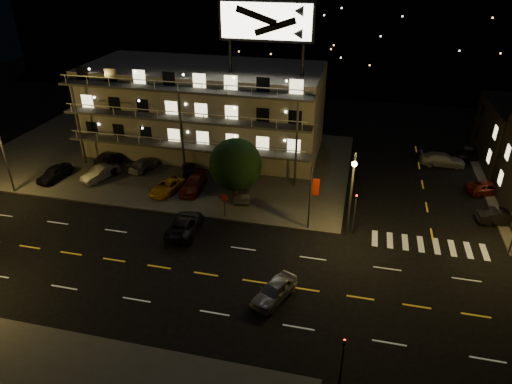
% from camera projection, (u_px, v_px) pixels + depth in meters
% --- Properties ---
extents(ground, '(140.00, 140.00, 0.00)m').
position_uv_depth(ground, '(230.00, 278.00, 35.69)').
color(ground, black).
rests_on(ground, ground).
extents(curb_nw, '(44.00, 24.00, 0.15)m').
position_uv_depth(curb_nw, '(165.00, 158.00, 55.58)').
color(curb_nw, '#3B3B38').
rests_on(curb_nw, ground).
extents(motel, '(28.00, 13.80, 18.10)m').
position_uv_depth(motel, '(205.00, 109.00, 55.57)').
color(motel, gray).
rests_on(motel, ground).
extents(hill_backdrop, '(120.00, 25.00, 24.00)m').
position_uv_depth(hill_backdrop, '(296.00, 10.00, 90.20)').
color(hill_backdrop, black).
rests_on(hill_backdrop, ground).
extents(streetlight_nw, '(0.44, 1.92, 8.00)m').
position_uv_depth(streetlight_nw, '(0.00, 150.00, 45.35)').
color(streetlight_nw, '#2D2D30').
rests_on(streetlight_nw, ground).
extents(streetlight_nc, '(0.44, 1.92, 8.00)m').
position_uv_depth(streetlight_nc, '(352.00, 187.00, 38.40)').
color(streetlight_nc, '#2D2D30').
rests_on(streetlight_nc, ground).
extents(signal_nw, '(0.20, 0.27, 4.60)m').
position_uv_depth(signal_nw, '(355.00, 209.00, 39.92)').
color(signal_nw, '#2D2D30').
rests_on(signal_nw, ground).
extents(signal_sw, '(0.20, 0.27, 4.60)m').
position_uv_depth(signal_sw, '(342.00, 361.00, 25.39)').
color(signal_sw, '#2D2D30').
rests_on(signal_sw, ground).
extents(banner_north, '(0.83, 0.16, 6.40)m').
position_uv_depth(banner_north, '(311.00, 196.00, 40.22)').
color(banner_north, '#2D2D30').
rests_on(banner_north, ground).
extents(stop_sign, '(0.91, 0.11, 2.61)m').
position_uv_depth(stop_sign, '(224.00, 202.00, 42.81)').
color(stop_sign, '#2D2D30').
rests_on(stop_sign, ground).
extents(tree, '(5.33, 5.13, 6.71)m').
position_uv_depth(tree, '(235.00, 166.00, 44.07)').
color(tree, black).
rests_on(tree, curb_nw).
extents(lot_car_0, '(2.35, 4.56, 1.48)m').
position_uv_depth(lot_car_0, '(54.00, 173.00, 50.08)').
color(lot_car_0, black).
rests_on(lot_car_0, curb_nw).
extents(lot_car_1, '(3.08, 4.66, 1.45)m').
position_uv_depth(lot_car_1, '(100.00, 173.00, 50.08)').
color(lot_car_1, gray).
rests_on(lot_car_1, curb_nw).
extents(lot_car_2, '(3.14, 4.83, 1.24)m').
position_uv_depth(lot_car_2, '(167.00, 186.00, 47.53)').
color(lot_car_2, orange).
rests_on(lot_car_2, curb_nw).
extents(lot_car_3, '(2.05, 4.81, 1.38)m').
position_uv_depth(lot_car_3, '(193.00, 184.00, 47.82)').
color(lot_car_3, '#5B180D').
rests_on(lot_car_3, curb_nw).
extents(lot_car_4, '(2.48, 4.34, 1.39)m').
position_uv_depth(lot_car_4, '(242.00, 191.00, 46.49)').
color(lot_car_4, gray).
rests_on(lot_car_4, curb_nw).
extents(lot_car_5, '(2.24, 4.45, 1.40)m').
position_uv_depth(lot_car_5, '(110.00, 158.00, 53.72)').
color(lot_car_5, black).
rests_on(lot_car_5, curb_nw).
extents(lot_car_6, '(4.03, 5.70, 1.44)m').
position_uv_depth(lot_car_6, '(109.00, 163.00, 52.44)').
color(lot_car_6, black).
rests_on(lot_car_6, curb_nw).
extents(lot_car_7, '(2.89, 4.87, 1.32)m').
position_uv_depth(lot_car_7, '(145.00, 164.00, 52.36)').
color(lot_car_7, gray).
rests_on(lot_car_7, curb_nw).
extents(lot_car_8, '(2.85, 4.00, 1.26)m').
position_uv_depth(lot_car_8, '(189.00, 169.00, 51.31)').
color(lot_car_8, black).
rests_on(lot_car_8, curb_nw).
extents(lot_car_9, '(2.10, 4.30, 1.36)m').
position_uv_depth(lot_car_9, '(237.00, 175.00, 49.71)').
color(lot_car_9, '#5B180D').
rests_on(lot_car_9, curb_nw).
extents(side_car_0, '(4.52, 2.05, 1.44)m').
position_uv_depth(side_car_0, '(502.00, 217.00, 42.27)').
color(side_car_0, black).
rests_on(side_car_0, ground).
extents(side_car_1, '(5.04, 3.63, 1.28)m').
position_uv_depth(side_car_1, '(489.00, 188.00, 47.58)').
color(side_car_1, '#5B180D').
rests_on(side_car_1, ground).
extents(side_car_2, '(5.19, 2.24, 1.49)m').
position_uv_depth(side_car_2, '(442.00, 159.00, 53.57)').
color(side_car_2, gray).
rests_on(side_car_2, ground).
extents(side_car_3, '(3.90, 2.15, 1.26)m').
position_uv_depth(side_car_3, '(472.00, 155.00, 54.96)').
color(side_car_3, black).
rests_on(side_car_3, ground).
extents(road_car_east, '(3.27, 4.67, 1.48)m').
position_uv_depth(road_car_east, '(274.00, 290.00, 33.28)').
color(road_car_east, gray).
rests_on(road_car_east, ground).
extents(road_car_west, '(2.65, 5.36, 1.46)m').
position_uv_depth(road_car_west, '(185.00, 225.00, 41.10)').
color(road_car_west, black).
rests_on(road_car_west, ground).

